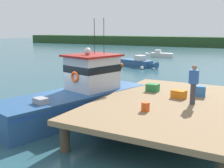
{
  "coord_description": "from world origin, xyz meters",
  "views": [
    {
      "loc": [
        8.0,
        -11.29,
        4.23
      ],
      "look_at": [
        1.2,
        1.23,
        1.4
      ],
      "focal_mm": 44.04,
      "sensor_mm": 36.0,
      "label": 1
    }
  ],
  "objects_px": {
    "crate_single_by_cleat": "(153,88)",
    "mooring_buoy_spare_mooring": "(142,68)",
    "bait_bucket": "(145,107)",
    "crate_stack_near_edge": "(179,94)",
    "mooring_buoy_channel_marker": "(121,65)",
    "mooring_buoy_inshore": "(81,60)",
    "main_fishing_boat": "(83,95)",
    "deckhand_by_the_boat": "(193,84)",
    "moored_boat_off_the_point": "(138,63)",
    "moored_boat_outer_mooring": "(160,55)",
    "crate_stack_mid_dock": "(199,91)"
  },
  "relations": [
    {
      "from": "deckhand_by_the_boat",
      "to": "mooring_buoy_channel_marker",
      "type": "bearing_deg",
      "value": 125.04
    },
    {
      "from": "bait_bucket",
      "to": "moored_boat_off_the_point",
      "type": "xyz_separation_m",
      "value": [
        -8.82,
        19.92,
        -0.92
      ]
    },
    {
      "from": "crate_single_by_cleat",
      "to": "mooring_buoy_spare_mooring",
      "type": "distance_m",
      "value": 16.01
    },
    {
      "from": "bait_bucket",
      "to": "mooring_buoy_channel_marker",
      "type": "height_order",
      "value": "bait_bucket"
    },
    {
      "from": "crate_single_by_cleat",
      "to": "crate_stack_near_edge",
      "type": "height_order",
      "value": "crate_single_by_cleat"
    },
    {
      "from": "moored_boat_outer_mooring",
      "to": "crate_single_by_cleat",
      "type": "bearing_deg",
      "value": -71.92
    },
    {
      "from": "crate_single_by_cleat",
      "to": "mooring_buoy_spare_mooring",
      "type": "relative_size",
      "value": 1.62
    },
    {
      "from": "bait_bucket",
      "to": "mooring_buoy_spare_mooring",
      "type": "xyz_separation_m",
      "value": [
        -7.49,
        17.89,
        -1.18
      ]
    },
    {
      "from": "crate_single_by_cleat",
      "to": "mooring_buoy_channel_marker",
      "type": "relative_size",
      "value": 1.17
    },
    {
      "from": "main_fishing_boat",
      "to": "crate_single_by_cleat",
      "type": "bearing_deg",
      "value": 28.81
    },
    {
      "from": "deckhand_by_the_boat",
      "to": "main_fishing_boat",
      "type": "bearing_deg",
      "value": -177.99
    },
    {
      "from": "crate_stack_mid_dock",
      "to": "mooring_buoy_spare_mooring",
      "type": "distance_m",
      "value": 16.99
    },
    {
      "from": "moored_boat_outer_mooring",
      "to": "mooring_buoy_channel_marker",
      "type": "distance_m",
      "value": 13.72
    },
    {
      "from": "crate_stack_near_edge",
      "to": "mooring_buoy_channel_marker",
      "type": "distance_m",
      "value": 19.05
    },
    {
      "from": "crate_single_by_cleat",
      "to": "mooring_buoy_inshore",
      "type": "distance_m",
      "value": 24.28
    },
    {
      "from": "main_fishing_boat",
      "to": "deckhand_by_the_boat",
      "type": "relative_size",
      "value": 6.1
    },
    {
      "from": "bait_bucket",
      "to": "moored_boat_outer_mooring",
      "type": "height_order",
      "value": "bait_bucket"
    },
    {
      "from": "crate_stack_near_edge",
      "to": "moored_boat_outer_mooring",
      "type": "height_order",
      "value": "crate_stack_near_edge"
    },
    {
      "from": "crate_stack_near_edge",
      "to": "mooring_buoy_spare_mooring",
      "type": "relative_size",
      "value": 1.62
    },
    {
      "from": "moored_boat_off_the_point",
      "to": "mooring_buoy_spare_mooring",
      "type": "xyz_separation_m",
      "value": [
        1.34,
        -2.02,
        -0.27
      ]
    },
    {
      "from": "mooring_buoy_inshore",
      "to": "main_fishing_boat",
      "type": "bearing_deg",
      "value": -54.69
    },
    {
      "from": "crate_stack_near_edge",
      "to": "deckhand_by_the_boat",
      "type": "height_order",
      "value": "deckhand_by_the_boat"
    },
    {
      "from": "crate_stack_near_edge",
      "to": "deckhand_by_the_boat",
      "type": "distance_m",
      "value": 1.29
    },
    {
      "from": "bait_bucket",
      "to": "mooring_buoy_inshore",
      "type": "xyz_separation_m",
      "value": [
        -17.63,
        20.93,
        -1.14
      ]
    },
    {
      "from": "crate_stack_near_edge",
      "to": "mooring_buoy_channel_marker",
      "type": "relative_size",
      "value": 1.17
    },
    {
      "from": "main_fishing_boat",
      "to": "mooring_buoy_channel_marker",
      "type": "relative_size",
      "value": 19.34
    },
    {
      "from": "crate_stack_mid_dock",
      "to": "moored_boat_off_the_point",
      "type": "height_order",
      "value": "crate_stack_mid_dock"
    },
    {
      "from": "main_fishing_boat",
      "to": "mooring_buoy_inshore",
      "type": "bearing_deg",
      "value": 125.31
    },
    {
      "from": "crate_single_by_cleat",
      "to": "deckhand_by_the_boat",
      "type": "height_order",
      "value": "deckhand_by_the_boat"
    },
    {
      "from": "main_fishing_boat",
      "to": "crate_stack_mid_dock",
      "type": "relative_size",
      "value": 16.56
    },
    {
      "from": "mooring_buoy_inshore",
      "to": "mooring_buoy_spare_mooring",
      "type": "relative_size",
      "value": 1.23
    },
    {
      "from": "main_fishing_boat",
      "to": "moored_boat_off_the_point",
      "type": "bearing_deg",
      "value": 104.84
    },
    {
      "from": "crate_stack_mid_dock",
      "to": "moored_boat_off_the_point",
      "type": "relative_size",
      "value": 0.11
    },
    {
      "from": "moored_boat_outer_mooring",
      "to": "mooring_buoy_spare_mooring",
      "type": "height_order",
      "value": "moored_boat_outer_mooring"
    },
    {
      "from": "moored_boat_off_the_point",
      "to": "moored_boat_outer_mooring",
      "type": "bearing_deg",
      "value": 96.99
    },
    {
      "from": "crate_stack_near_edge",
      "to": "deckhand_by_the_boat",
      "type": "bearing_deg",
      "value": -44.46
    },
    {
      "from": "crate_stack_near_edge",
      "to": "mooring_buoy_inshore",
      "type": "distance_m",
      "value": 25.85
    },
    {
      "from": "moored_boat_outer_mooring",
      "to": "bait_bucket",
      "type": "bearing_deg",
      "value": -72.15
    },
    {
      "from": "main_fishing_boat",
      "to": "bait_bucket",
      "type": "bearing_deg",
      "value": -22.59
    },
    {
      "from": "mooring_buoy_inshore",
      "to": "crate_single_by_cleat",
      "type": "bearing_deg",
      "value": -46.51
    },
    {
      "from": "crate_single_by_cleat",
      "to": "mooring_buoy_inshore",
      "type": "bearing_deg",
      "value": 133.49
    },
    {
      "from": "main_fishing_boat",
      "to": "moored_boat_outer_mooring",
      "type": "xyz_separation_m",
      "value": [
        -6.32,
        30.36,
        -0.63
      ]
    },
    {
      "from": "moored_boat_outer_mooring",
      "to": "main_fishing_boat",
      "type": "bearing_deg",
      "value": -78.23
    },
    {
      "from": "main_fishing_boat",
      "to": "mooring_buoy_channel_marker",
      "type": "bearing_deg",
      "value": 110.45
    },
    {
      "from": "deckhand_by_the_boat",
      "to": "mooring_buoy_inshore",
      "type": "xyz_separation_m",
      "value": [
        -18.98,
        19.08,
        -1.83
      ]
    },
    {
      "from": "moored_boat_outer_mooring",
      "to": "deckhand_by_the_boat",
      "type": "bearing_deg",
      "value": -68.88
    },
    {
      "from": "deckhand_by_the_boat",
      "to": "mooring_buoy_inshore",
      "type": "distance_m",
      "value": 26.98
    },
    {
      "from": "main_fishing_boat",
      "to": "crate_stack_near_edge",
      "type": "relative_size",
      "value": 16.56
    },
    {
      "from": "mooring_buoy_spare_mooring",
      "to": "bait_bucket",
      "type": "bearing_deg",
      "value": -67.29
    },
    {
      "from": "moored_boat_outer_mooring",
      "to": "moored_boat_off_the_point",
      "type": "bearing_deg",
      "value": -83.01
    }
  ]
}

